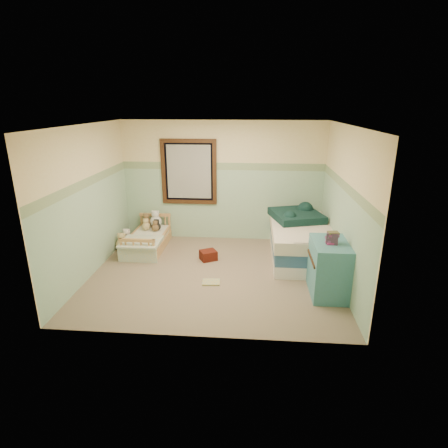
# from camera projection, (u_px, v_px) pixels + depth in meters

# --- Properties ---
(floor) EXTENTS (4.20, 3.60, 0.02)m
(floor) POSITION_uv_depth(u_px,v_px,m) (214.00, 274.00, 6.34)
(floor) COLOR #7A6B56
(floor) RESTS_ON ground
(ceiling) EXTENTS (4.20, 3.60, 0.02)m
(ceiling) POSITION_uv_depth(u_px,v_px,m) (212.00, 124.00, 5.54)
(ceiling) COLOR silver
(ceiling) RESTS_ON wall_back
(wall_back) EXTENTS (4.20, 0.04, 2.50)m
(wall_back) POSITION_uv_depth(u_px,v_px,m) (222.00, 182.00, 7.64)
(wall_back) COLOR beige
(wall_back) RESTS_ON floor
(wall_front) EXTENTS (4.20, 0.04, 2.50)m
(wall_front) POSITION_uv_depth(u_px,v_px,m) (196.00, 245.00, 4.24)
(wall_front) COLOR beige
(wall_front) RESTS_ON floor
(wall_left) EXTENTS (0.04, 3.60, 2.50)m
(wall_left) POSITION_uv_depth(u_px,v_px,m) (88.00, 202.00, 6.10)
(wall_left) COLOR beige
(wall_left) RESTS_ON floor
(wall_right) EXTENTS (0.04, 3.60, 2.50)m
(wall_right) POSITION_uv_depth(u_px,v_px,m) (345.00, 207.00, 5.78)
(wall_right) COLOR beige
(wall_right) RESTS_ON floor
(wainscot_mint) EXTENTS (4.20, 0.01, 1.50)m
(wainscot_mint) POSITION_uv_depth(u_px,v_px,m) (222.00, 205.00, 7.79)
(wainscot_mint) COLOR #9BC4A5
(wainscot_mint) RESTS_ON floor
(border_strip) EXTENTS (4.20, 0.01, 0.15)m
(border_strip) POSITION_uv_depth(u_px,v_px,m) (222.00, 166.00, 7.53)
(border_strip) COLOR #467744
(border_strip) RESTS_ON wall_back
(window_frame) EXTENTS (1.16, 0.06, 1.36)m
(window_frame) POSITION_uv_depth(u_px,v_px,m) (189.00, 172.00, 7.60)
(window_frame) COLOR black
(window_frame) RESTS_ON wall_back
(window_blinds) EXTENTS (0.92, 0.01, 1.12)m
(window_blinds) POSITION_uv_depth(u_px,v_px,m) (189.00, 172.00, 7.61)
(window_blinds) COLOR beige
(window_blinds) RESTS_ON window_frame
(toddler_bed_frame) EXTENTS (0.68, 1.35, 0.17)m
(toddler_bed_frame) POSITION_uv_depth(u_px,v_px,m) (148.00, 244.00, 7.41)
(toddler_bed_frame) COLOR #BF8441
(toddler_bed_frame) RESTS_ON floor
(toddler_mattress) EXTENTS (0.62, 1.30, 0.12)m
(toddler_mattress) POSITION_uv_depth(u_px,v_px,m) (147.00, 238.00, 7.37)
(toddler_mattress) COLOR white
(toddler_mattress) RESTS_ON toddler_bed_frame
(patchwork_quilt) EXTENTS (0.74, 0.68, 0.03)m
(patchwork_quilt) POSITION_uv_depth(u_px,v_px,m) (141.00, 242.00, 6.94)
(patchwork_quilt) COLOR #92BFD8
(patchwork_quilt) RESTS_ON toddler_mattress
(plush_bed_brown) EXTENTS (0.20, 0.20, 0.20)m
(plush_bed_brown) POSITION_uv_depth(u_px,v_px,m) (147.00, 222.00, 7.80)
(plush_bed_brown) COLOR brown
(plush_bed_brown) RESTS_ON toddler_mattress
(plush_bed_white) EXTENTS (0.25, 0.25, 0.25)m
(plush_bed_white) POSITION_uv_depth(u_px,v_px,m) (156.00, 221.00, 7.78)
(plush_bed_white) COLOR silver
(plush_bed_white) RESTS_ON toddler_mattress
(plush_bed_tan) EXTENTS (0.17, 0.17, 0.17)m
(plush_bed_tan) POSITION_uv_depth(u_px,v_px,m) (146.00, 226.00, 7.59)
(plush_bed_tan) COLOR tan
(plush_bed_tan) RESTS_ON toddler_mattress
(plush_bed_dark) EXTENTS (0.17, 0.17, 0.17)m
(plush_bed_dark) POSITION_uv_depth(u_px,v_px,m) (157.00, 227.00, 7.58)
(plush_bed_dark) COLOR black
(plush_bed_dark) RESTS_ON toddler_mattress
(plush_floor_cream) EXTENTS (0.24, 0.24, 0.24)m
(plush_floor_cream) POSITION_uv_depth(u_px,v_px,m) (127.00, 239.00, 7.60)
(plush_floor_cream) COLOR white
(plush_floor_cream) RESTS_ON floor
(plush_floor_tan) EXTENTS (0.25, 0.25, 0.25)m
(plush_floor_tan) POSITION_uv_depth(u_px,v_px,m) (122.00, 244.00, 7.32)
(plush_floor_tan) COLOR tan
(plush_floor_tan) RESTS_ON floor
(twin_bed_frame) EXTENTS (1.03, 2.06, 0.22)m
(twin_bed_frame) POSITION_uv_depth(u_px,v_px,m) (299.00, 251.00, 7.03)
(twin_bed_frame) COLOR white
(twin_bed_frame) RESTS_ON floor
(twin_boxspring) EXTENTS (1.03, 2.06, 0.22)m
(twin_boxspring) POSITION_uv_depth(u_px,v_px,m) (299.00, 240.00, 6.96)
(twin_boxspring) COLOR navy
(twin_boxspring) RESTS_ON twin_bed_frame
(twin_mattress) EXTENTS (1.07, 2.10, 0.22)m
(twin_mattress) POSITION_uv_depth(u_px,v_px,m) (300.00, 229.00, 6.89)
(twin_mattress) COLOR beige
(twin_mattress) RESTS_ON twin_boxspring
(teal_blanket) EXTENTS (1.10, 1.14, 0.14)m
(teal_blanket) POSITION_uv_depth(u_px,v_px,m) (296.00, 215.00, 7.12)
(teal_blanket) COLOR black
(teal_blanket) RESTS_ON twin_mattress
(dresser) EXTENTS (0.53, 0.84, 0.84)m
(dresser) POSITION_uv_depth(u_px,v_px,m) (329.00, 268.00, 5.57)
(dresser) COLOR teal
(dresser) RESTS_ON floor
(book_stack) EXTENTS (0.20, 0.17, 0.17)m
(book_stack) POSITION_uv_depth(u_px,v_px,m) (332.00, 238.00, 5.37)
(book_stack) COLOR brown
(book_stack) RESTS_ON dresser
(red_pillow) EXTENTS (0.37, 0.36, 0.18)m
(red_pillow) POSITION_uv_depth(u_px,v_px,m) (208.00, 255.00, 6.88)
(red_pillow) COLOR maroon
(red_pillow) RESTS_ON floor
(floor_book) EXTENTS (0.30, 0.24, 0.03)m
(floor_book) POSITION_uv_depth(u_px,v_px,m) (211.00, 282.00, 6.01)
(floor_book) COLOR yellow
(floor_book) RESTS_ON floor
(extra_plush_0) EXTENTS (0.20, 0.20, 0.20)m
(extra_plush_0) POSITION_uv_depth(u_px,v_px,m) (155.00, 222.00, 7.83)
(extra_plush_0) COLOR brown
(extra_plush_0) RESTS_ON toddler_mattress
(extra_plush_1) EXTENTS (0.15, 0.15, 0.15)m
(extra_plush_1) POSITION_uv_depth(u_px,v_px,m) (155.00, 228.00, 7.53)
(extra_plush_1) COLOR brown
(extra_plush_1) RESTS_ON toddler_mattress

